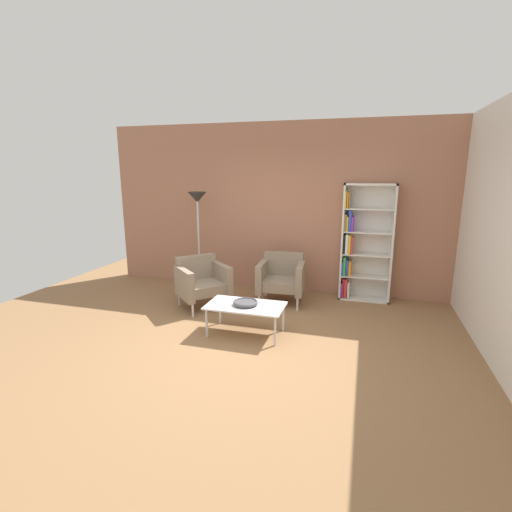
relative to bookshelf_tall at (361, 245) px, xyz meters
name	(u,v)px	position (x,y,z in m)	size (l,w,h in m)	color
ground_plane	(237,347)	(-1.37, -2.25, -0.92)	(8.32, 8.32, 0.00)	olive
brick_back_panel	(282,208)	(-1.37, 0.21, 0.53)	(6.40, 0.12, 2.90)	#A87056
plaster_right_partition	(506,232)	(1.49, -1.65, 0.53)	(0.12, 5.20, 2.90)	silver
bookshelf_tall	(361,245)	(0.00, 0.00, 0.00)	(0.80, 0.30, 1.90)	silver
coffee_table_low	(245,307)	(-1.38, -1.86, -0.55)	(1.00, 0.56, 0.40)	silver
decorative_bowl	(245,302)	(-1.38, -1.86, -0.49)	(0.32, 0.32, 0.05)	#4C4C51
armchair_corner_red	(202,281)	(-2.35, -1.07, -0.51)	(0.95, 0.95, 0.78)	gray
armchair_by_bookshelf	(282,277)	(-1.20, -0.51, -0.51)	(0.76, 0.71, 0.78)	gray
floor_lamp_torchiere	(198,209)	(-2.75, -0.29, 0.53)	(0.32, 0.32, 1.74)	silver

